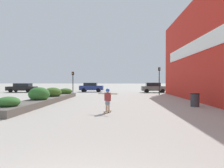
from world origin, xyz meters
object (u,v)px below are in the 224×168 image
object	(u,v)px
skateboarder	(108,97)
car_center_left	(91,87)
skateboard	(108,111)
car_center_right	(22,88)
car_rightmost	(217,88)
trash_bin	(195,100)
traffic_light_right	(159,76)
traffic_light_left	(73,79)
car_leftmost	(154,87)

from	to	relation	value
skateboarder	car_center_left	size ratio (longest dim) A/B	0.34
car_center_left	skateboard	bearing A→B (deg)	10.15
car_center_right	car_rightmost	size ratio (longest dim) A/B	1.13
trash_bin	traffic_light_right	distance (m)	13.67
skateboarder	car_rightmost	xyz separation A→B (m)	(15.60, 21.71, -0.15)
skateboarder	traffic_light_left	world-z (taller)	traffic_light_left
car_leftmost	car_rightmost	xyz separation A→B (m)	(9.64, -0.60, -0.07)
skateboard	trash_bin	distance (m)	6.92
trash_bin	car_center_right	xyz separation A→B (m)	(-21.45, 18.88, 0.29)
car_leftmost	car_center_left	bearing A→B (deg)	-98.18
car_leftmost	car_center_left	xyz separation A→B (m)	(-10.22, 1.47, -0.00)
skateboard	car_center_right	xyz separation A→B (m)	(-15.35, 22.12, 0.70)
trash_bin	car_leftmost	size ratio (longest dim) A/B	0.24
car_leftmost	traffic_light_left	bearing A→B (deg)	-62.60
skateboarder	trash_bin	world-z (taller)	skateboarder
trash_bin	car_center_left	distance (m)	23.00
skateboard	trash_bin	bearing A→B (deg)	52.75
car_leftmost	traffic_light_right	bearing A→B (deg)	-0.93
car_leftmost	car_center_left	world-z (taller)	car_leftmost
car_center_left	traffic_light_left	distance (m)	7.76
car_center_left	car_rightmost	size ratio (longest dim) A/B	0.98
traffic_light_right	car_rightmost	bearing A→B (deg)	26.92
skateboard	car_center_right	size ratio (longest dim) A/B	0.17
skateboard	trash_bin	xyz separation A→B (m)	(6.10, 3.25, 0.41)
traffic_light_right	car_center_right	bearing A→B (deg)	165.84
car_center_right	trash_bin	bearing A→B (deg)	-131.35
skateboard	car_rightmost	size ratio (longest dim) A/B	0.19
car_center_right	traffic_light_left	xyz separation A→B (m)	(9.66, -5.86, 1.36)
car_leftmost	traffic_light_right	distance (m)	5.79
car_center_right	traffic_light_right	world-z (taller)	traffic_light_right
trash_bin	car_center_left	size ratio (longest dim) A/B	0.24
car_center_left	car_rightmost	distance (m)	19.97
skateboard	skateboarder	size ratio (longest dim) A/B	0.58
car_leftmost	skateboarder	bearing A→B (deg)	-14.97
car_center_left	traffic_light_left	size ratio (longest dim) A/B	1.27
car_rightmost	trash_bin	bearing A→B (deg)	-27.24
car_leftmost	car_center_right	world-z (taller)	car_leftmost
car_leftmost	traffic_light_left	world-z (taller)	traffic_light_left
car_center_left	traffic_light_left	bearing A→B (deg)	-10.79
skateboard	skateboarder	world-z (taller)	skateboarder
trash_bin	traffic_light_right	world-z (taller)	traffic_light_right
car_rightmost	traffic_light_right	size ratio (longest dim) A/B	1.10
skateboard	car_leftmost	xyz separation A→B (m)	(5.96, 22.30, 0.74)
trash_bin	car_rightmost	distance (m)	20.76
skateboarder	traffic_light_right	world-z (taller)	traffic_light_right
car_center_right	traffic_light_right	xyz separation A→B (m)	(21.23, -5.36, 1.72)
trash_bin	skateboarder	bearing A→B (deg)	-151.98
skateboard	traffic_light_left	xyz separation A→B (m)	(-5.69, 16.27, 2.06)
car_center_right	traffic_light_left	bearing A→B (deg)	-121.22
skateboarder	car_leftmost	world-z (taller)	car_leftmost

